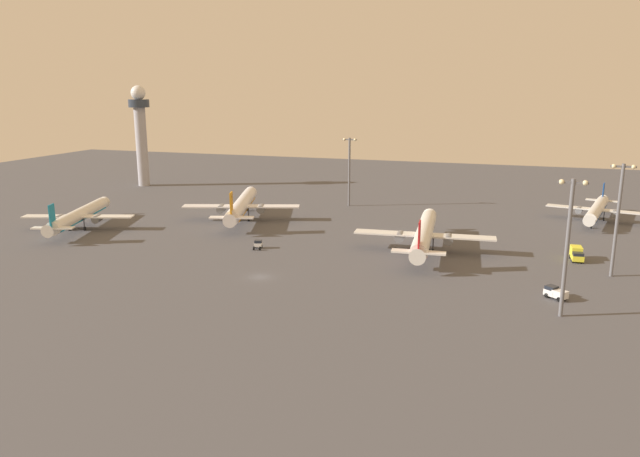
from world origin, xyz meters
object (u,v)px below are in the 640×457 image
object	(u,v)px
baggage_tractor	(556,293)
apron_light_east	(349,167)
control_tower	(141,129)
pushback_tug	(258,244)
apron_light_west	(618,212)
airplane_far_stand	(597,209)
airplane_taxiway_distant	(79,216)
airplane_near_gate	(424,234)
airplane_terminal_side	(241,206)
catering_truck	(577,254)
apron_light_central	(568,239)

from	to	relation	value
baggage_tractor	apron_light_east	xyz separation A→B (m)	(-60.54, 74.68, 11.84)
control_tower	apron_light_east	size ratio (longest dim) A/B	1.74
pushback_tug	apron_light_east	distance (m)	60.66
pushback_tug	apron_light_west	size ratio (longest dim) A/B	0.14
control_tower	airplane_far_stand	distance (m)	166.43
pushback_tug	baggage_tractor	distance (m)	68.98
airplane_far_stand	apron_light_west	xyz separation A→B (m)	(-3.04, -56.37, 10.05)
airplane_taxiway_distant	airplane_near_gate	distance (m)	94.58
control_tower	apron_light_east	bearing A→B (deg)	-9.59
airplane_terminal_side	baggage_tractor	world-z (taller)	airplane_terminal_side
airplane_far_stand	apron_light_west	size ratio (longest dim) A/B	1.53
baggage_tractor	catering_truck	bearing A→B (deg)	27.57
airplane_taxiway_distant	baggage_tractor	xyz separation A→B (m)	(122.73, -19.05, -2.61)
catering_truck	baggage_tractor	world-z (taller)	catering_truck
airplane_terminal_side	airplane_far_stand	size ratio (longest dim) A/B	1.20
apron_light_east	control_tower	bearing A→B (deg)	170.41
apron_light_central	apron_light_west	bearing A→B (deg)	67.36
apron_light_west	pushback_tug	bearing A→B (deg)	-178.12
apron_light_west	apron_light_east	distance (m)	91.78
airplane_terminal_side	catering_truck	size ratio (longest dim) A/B	7.47
apron_light_east	pushback_tug	bearing A→B (deg)	-96.43
control_tower	apron_light_central	xyz separation A→B (m)	(150.23, -98.84, -8.84)
baggage_tractor	apron_light_central	size ratio (longest dim) A/B	0.19
airplane_taxiway_distant	apron_light_east	bearing A→B (deg)	24.34
airplane_taxiway_distant	airplane_far_stand	xyz separation A→B (m)	(137.55, 55.50, -0.26)
control_tower	pushback_tug	xyz separation A→B (m)	(82.62, -74.18, -21.52)
control_tower	airplane_taxiway_distant	xyz separation A→B (m)	(27.09, -70.72, -18.79)
airplane_taxiway_distant	catering_truck	world-z (taller)	airplane_taxiway_distant
apron_light_west	control_tower	bearing A→B (deg)	156.11
airplane_far_stand	apron_light_west	world-z (taller)	apron_light_west
airplane_near_gate	airplane_terminal_side	bearing A→B (deg)	157.67
pushback_tug	airplane_terminal_side	bearing A→B (deg)	109.58
pushback_tug	baggage_tractor	size ratio (longest dim) A/B	0.76
control_tower	pushback_tug	world-z (taller)	control_tower
airplane_near_gate	apron_light_west	size ratio (longest dim) A/B	1.83
control_tower	catering_truck	distance (m)	168.60
catering_truck	airplane_near_gate	bearing A→B (deg)	0.25
airplane_near_gate	airplane_taxiway_distant	bearing A→B (deg)	179.49
airplane_terminal_side	pushback_tug	bearing A→B (deg)	-75.11
pushback_tug	airplane_taxiway_distant	bearing A→B (deg)	163.77
apron_light_west	airplane_far_stand	bearing A→B (deg)	86.91
airplane_terminal_side	apron_light_central	distance (m)	101.08
baggage_tractor	pushback_tug	bearing A→B (deg)	116.13
apron_light_central	airplane_terminal_side	bearing A→B (deg)	148.19
airplane_near_gate	apron_light_west	xyz separation A→B (m)	(40.18, -7.76, 9.41)
catering_truck	apron_light_west	world-z (taller)	apron_light_west
catering_truck	airplane_taxiway_distant	bearing A→B (deg)	0.07
apron_light_central	apron_light_west	world-z (taller)	apron_light_central
airplane_far_stand	baggage_tractor	xyz separation A→B (m)	(-14.81, -74.55, -2.35)
baggage_tractor	airplane_taxiway_distant	bearing A→B (deg)	120.36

